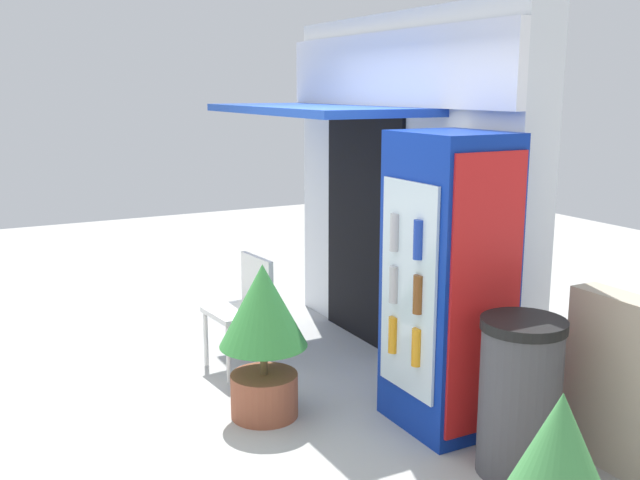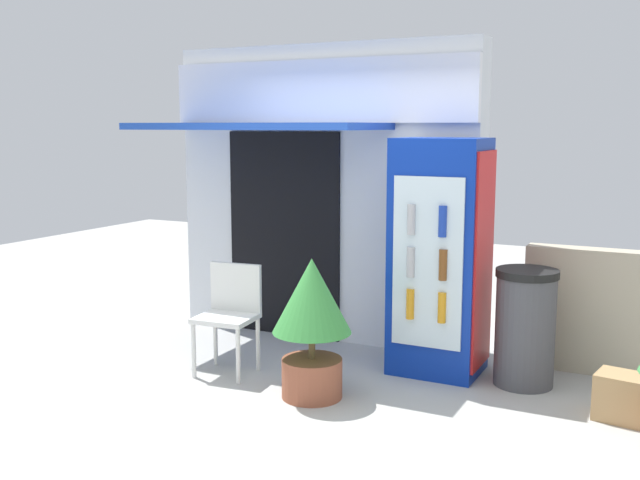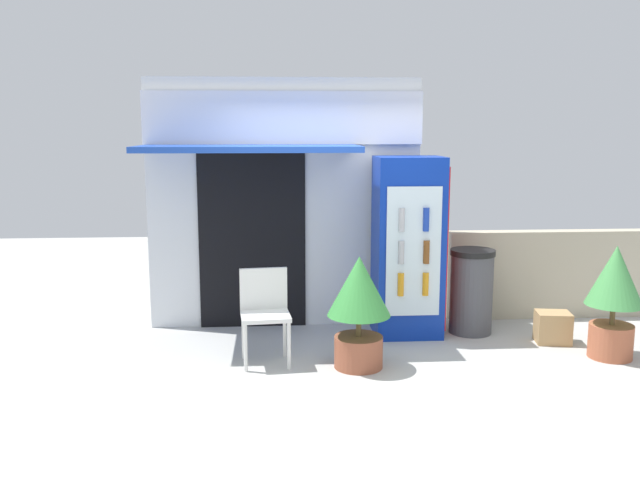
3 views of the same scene
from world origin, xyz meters
name	(u,v)px [view 3 (image 3 of 3)]	position (x,y,z in m)	size (l,w,h in m)	color
ground	(354,373)	(0.00, 0.00, 0.00)	(16.00, 16.00, 0.00)	#B2B2AD
storefront_building	(282,198)	(-0.63, 1.67, 1.45)	(3.02, 1.30, 2.76)	silver
drink_cooler	(408,247)	(0.72, 1.16, 0.96)	(0.73, 0.65, 1.93)	#0C2D9E
plastic_chair	(265,307)	(-0.82, 0.38, 0.53)	(0.49, 0.45, 0.89)	silver
potted_plant_near_shop	(359,302)	(0.06, 0.16, 0.63)	(0.59, 0.59, 1.06)	#995138
potted_plant_curbside	(614,293)	(2.55, 0.26, 0.65)	(0.54, 0.54, 1.11)	#AD5B3D
trash_bin	(471,291)	(1.42, 1.15, 0.47)	(0.48, 0.48, 0.92)	#47474C
stone_boundary_wall	(549,274)	(2.52, 1.71, 0.52)	(2.43, 0.21, 1.03)	#B7AD93
cardboard_box	(553,327)	(2.18, 0.74, 0.16)	(0.34, 0.28, 0.33)	tan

